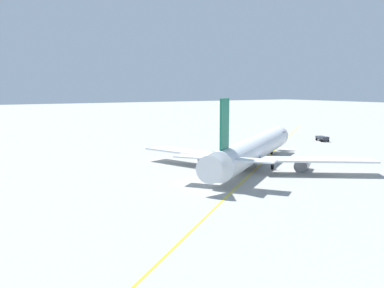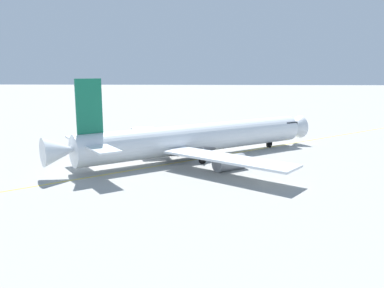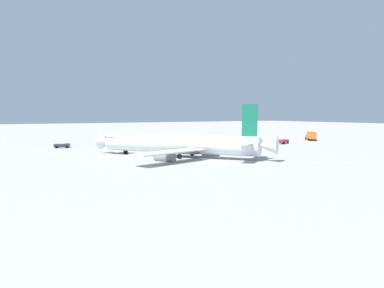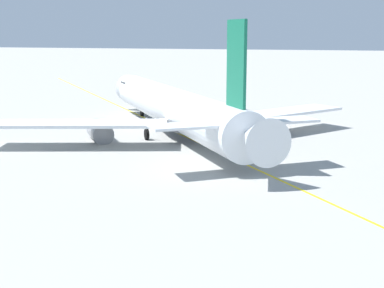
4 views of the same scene
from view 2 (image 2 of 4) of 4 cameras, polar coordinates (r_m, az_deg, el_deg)
ground_plane at (r=55.44m, az=-2.72°, el=-2.27°), size 600.00×600.00×0.00m
airliner_main at (r=55.73m, az=0.67°, el=0.67°), size 36.66×32.12×11.65m
taxiway_centreline at (r=55.65m, az=1.04°, el=-2.20°), size 122.96×101.29×0.01m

